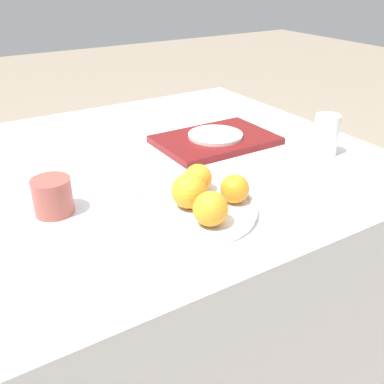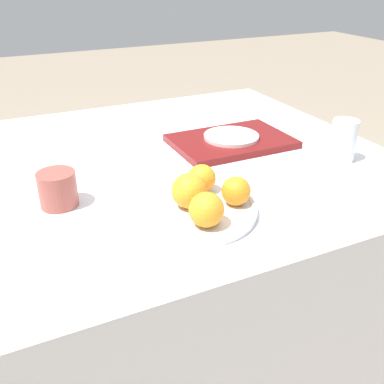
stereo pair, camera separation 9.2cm
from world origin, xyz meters
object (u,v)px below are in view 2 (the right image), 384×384
object	(u,v)px
fruit_platter	(192,208)
orange_1	(189,191)
serving_tray	(231,141)
orange_0	(206,210)
water_glass	(343,141)
cup_0	(58,189)
orange_2	(202,178)
orange_3	(236,191)
side_plate	(231,136)

from	to	relation	value
fruit_platter	orange_1	distance (m)	0.04
serving_tray	orange_0	bearing A→B (deg)	-125.80
water_glass	serving_tray	world-z (taller)	water_glass
cup_0	serving_tray	bearing A→B (deg)	16.43
orange_0	orange_2	size ratio (longest dim) A/B	1.11
orange_3	serving_tray	world-z (taller)	orange_3
fruit_platter	water_glass	xyz separation A→B (m)	(0.48, 0.08, 0.04)
orange_2	orange_3	world-z (taller)	same
orange_1	water_glass	xyz separation A→B (m)	(0.48, 0.08, 0.00)
serving_tray	cup_0	size ratio (longest dim) A/B	4.03
cup_0	orange_1	bearing A→B (deg)	-32.07
orange_1	orange_2	distance (m)	0.08
fruit_platter	orange_3	world-z (taller)	orange_3
orange_1	side_plate	world-z (taller)	orange_1
side_plate	cup_0	bearing A→B (deg)	-163.57
water_glass	side_plate	bearing A→B (deg)	132.84
fruit_platter	cup_0	world-z (taller)	cup_0
cup_0	side_plate	bearing A→B (deg)	16.43
fruit_platter	orange_3	xyz separation A→B (m)	(0.09, -0.03, 0.03)
serving_tray	fruit_platter	bearing A→B (deg)	-131.44
orange_1	cup_0	xyz separation A→B (m)	(-0.24, 0.15, -0.01)
orange_2	orange_3	xyz separation A→B (m)	(0.04, -0.08, -0.00)
orange_2	orange_3	distance (m)	0.09
serving_tray	side_plate	distance (m)	0.02
fruit_platter	orange_0	xyz separation A→B (m)	(-0.01, -0.08, 0.04)
orange_3	water_glass	distance (m)	0.41
orange_2	cup_0	size ratio (longest dim) A/B	0.76
orange_3	orange_1	bearing A→B (deg)	160.83
orange_0	water_glass	bearing A→B (deg)	18.42
orange_3	water_glass	bearing A→B (deg)	16.05
fruit_platter	orange_0	size ratio (longest dim) A/B	3.96
orange_0	serving_tray	xyz separation A→B (m)	(0.28, 0.38, -0.04)
orange_0	cup_0	world-z (taller)	orange_0
orange_2	orange_1	bearing A→B (deg)	-136.65
side_plate	cup_0	size ratio (longest dim) A/B	1.92
orange_2	cup_0	bearing A→B (deg)	161.57
orange_2	serving_tray	world-z (taller)	orange_2
side_plate	orange_0	bearing A→B (deg)	-125.80
orange_1	orange_3	size ratio (longest dim) A/B	1.20
orange_2	water_glass	distance (m)	0.43
orange_0	orange_3	bearing A→B (deg)	27.45
orange_0	serving_tray	distance (m)	0.48
water_glass	orange_1	bearing A→B (deg)	-170.64
orange_3	water_glass	xyz separation A→B (m)	(0.39, 0.11, 0.01)
orange_2	water_glass	bearing A→B (deg)	3.67
fruit_platter	water_glass	bearing A→B (deg)	9.93
serving_tray	cup_0	distance (m)	0.54
water_glass	serving_tray	size ratio (longest dim) A/B	0.33
orange_1	serving_tray	xyz separation A→B (m)	(0.28, 0.30, -0.04)
orange_3	side_plate	xyz separation A→B (m)	(0.18, 0.34, -0.02)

